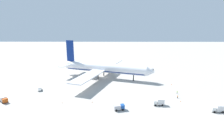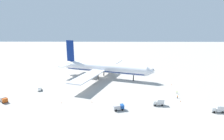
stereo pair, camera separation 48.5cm
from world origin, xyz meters
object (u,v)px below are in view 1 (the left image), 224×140
object	(u,v)px
service_truck_2	(218,108)
ground_worker_2	(177,92)
service_truck_1	(4,99)
service_truck_3	(119,107)
ground_worker_1	(178,97)
baggage_cart_0	(152,69)
traffic_cone_4	(181,101)
service_van	(40,89)
traffic_cone_2	(92,102)
traffic_cone_0	(171,84)
airliner	(103,68)
traffic_cone_1	(118,66)
service_truck_0	(159,102)
traffic_cone_3	(62,103)

from	to	relation	value
service_truck_2	ground_worker_2	world-z (taller)	service_truck_2
service_truck_1	ground_worker_2	size ratio (longest dim) A/B	3.18
service_truck_3	ground_worker_1	bearing A→B (deg)	23.87
service_truck_3	ground_worker_1	xyz separation A→B (m)	(30.75, 13.61, -0.57)
baggage_cart_0	traffic_cone_4	bearing A→B (deg)	-89.83
service_truck_1	service_van	xyz separation A→B (m)	(10.91, 16.54, -0.39)
service_van	traffic_cone_2	distance (m)	36.47
service_van	traffic_cone_0	size ratio (longest dim) A/B	8.67
airliner	traffic_cone_1	xyz separation A→B (m)	(12.01, 38.63, -6.88)
baggage_cart_0	ground_worker_2	xyz separation A→B (m)	(2.15, -54.11, 0.02)
traffic_cone_2	service_truck_2	bearing A→B (deg)	-9.56
traffic_cone_2	service_truck_0	bearing A→B (deg)	-5.09
service_truck_1	traffic_cone_4	size ratio (longest dim) A/B	9.29
service_van	ground_worker_2	xyz separation A→B (m)	(78.09, -4.45, -0.22)
service_truck_1	ground_worker_1	xyz separation A→B (m)	(86.99, 5.55, -0.61)
service_truck_2	traffic_cone_1	xyz separation A→B (m)	(-40.89, 91.10, -1.38)
service_truck_1	traffic_cone_4	bearing A→B (deg)	0.81
traffic_cone_3	traffic_cone_2	bearing A→B (deg)	4.07
service_truck_2	service_van	xyz separation A→B (m)	(-88.39, 25.98, -0.62)
service_truck_2	traffic_cone_3	size ratio (longest dim) A/B	10.26
traffic_cone_2	ground_worker_1	bearing A→B (deg)	7.28
traffic_cone_1	service_truck_1	bearing A→B (deg)	-125.57
service_truck_2	traffic_cone_4	xyz separation A→B (m)	(-12.26, 10.68, -1.38)
traffic_cone_2	service_truck_3	bearing A→B (deg)	-32.04
service_van	traffic_cone_2	xyz separation A→B (m)	(32.47, -16.57, -0.76)
service_van	ground_worker_2	world-z (taller)	service_van
ground_worker_2	traffic_cone_1	size ratio (longest dim) A/B	2.92
traffic_cone_4	traffic_cone_1	bearing A→B (deg)	109.60
traffic_cone_4	ground_worker_1	bearing A→B (deg)	90.66
service_truck_3	traffic_cone_4	distance (m)	32.20
service_truck_0	baggage_cart_0	xyz separation A→B (m)	(11.69, 69.07, -0.84)
ground_worker_1	service_truck_3	bearing A→B (deg)	-156.13
traffic_cone_4	service_truck_0	bearing A→B (deg)	-160.99
traffic_cone_3	ground_worker_1	bearing A→B (deg)	6.48
service_van	ground_worker_2	distance (m)	78.21
ground_worker_1	traffic_cone_1	bearing A→B (deg)	110.58
ground_worker_1	traffic_cone_0	size ratio (longest dim) A/B	2.93
service_truck_3	service_truck_2	bearing A→B (deg)	-1.83
traffic_cone_3	traffic_cone_4	xyz separation A→B (m)	(58.19, 2.30, 0.00)
traffic_cone_4	baggage_cart_0	bearing A→B (deg)	90.17
airliner	traffic_cone_0	world-z (taller)	airliner
service_truck_0	service_truck_3	distance (m)	19.63
service_truck_0	service_truck_3	size ratio (longest dim) A/B	1.04
service_truck_1	traffic_cone_1	world-z (taller)	service_truck_1
service_truck_2	traffic_cone_1	bearing A→B (deg)	114.18
airliner	baggage_cart_0	distance (m)	47.05
service_truck_3	traffic_cone_4	bearing A→B (deg)	16.80
service_truck_3	ground_worker_1	distance (m)	33.64
ground_worker_1	traffic_cone_4	distance (m)	4.34
ground_worker_1	traffic_cone_1	size ratio (longest dim) A/B	2.93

